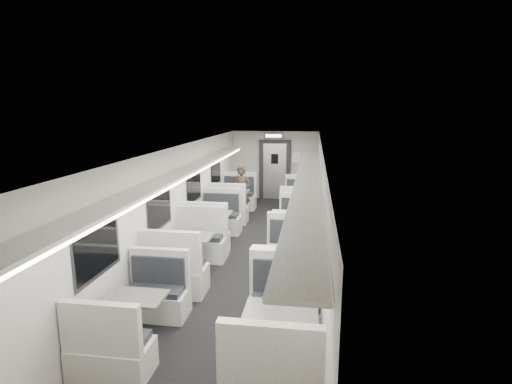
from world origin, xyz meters
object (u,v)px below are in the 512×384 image
(vestibule_door, at_px, (275,170))
(booth_right_b, at_px, (297,230))
(booth_left_c, at_px, (189,254))
(booth_left_d, at_px, (137,318))
(booth_right_a, at_px, (300,206))
(booth_right_d, at_px, (280,338))
(booth_left_a, at_px, (234,203))
(booth_right_c, at_px, (291,270))
(exit_sign, at_px, (274,136))
(passenger, at_px, (242,192))
(booth_left_b, at_px, (213,227))

(vestibule_door, bearing_deg, booth_right_b, -78.21)
(booth_left_c, relative_size, booth_right_b, 1.12)
(booth_left_d, bearing_deg, booth_right_a, 73.40)
(vestibule_door, bearing_deg, booth_left_c, -98.37)
(booth_left_d, relative_size, booth_right_d, 0.88)
(booth_left_a, relative_size, booth_right_c, 1.01)
(booth_left_d, height_order, vestibule_door, vestibule_door)
(booth_left_c, distance_m, booth_right_a, 4.81)
(vestibule_door, relative_size, exit_sign, 3.39)
(booth_right_d, height_order, exit_sign, exit_sign)
(booth_right_a, xyz_separation_m, booth_right_c, (0.00, -4.81, 0.01))
(booth_left_d, relative_size, passenger, 1.25)
(booth_left_c, distance_m, passenger, 4.23)
(booth_left_b, height_order, booth_left_c, booth_left_c)
(booth_right_d, bearing_deg, passenger, 104.14)
(booth_left_c, xyz_separation_m, exit_sign, (1.00, 6.31, 1.88))
(booth_right_a, bearing_deg, booth_right_b, -90.00)
(exit_sign, bearing_deg, booth_left_b, -102.77)
(booth_left_a, relative_size, passenger, 1.40)
(booth_left_b, distance_m, booth_left_d, 4.23)
(booth_right_b, bearing_deg, exit_sign, 103.08)
(booth_right_d, bearing_deg, exit_sign, 96.39)
(booth_right_b, bearing_deg, vestibule_door, 101.79)
(booth_left_a, xyz_separation_m, booth_left_c, (0.00, -4.42, 0.01))
(booth_left_c, relative_size, booth_right_c, 1.03)
(booth_left_d, height_order, passenger, passenger)
(booth_right_b, relative_size, vestibule_door, 0.95)
(booth_right_a, xyz_separation_m, exit_sign, (-1.00, 1.94, 1.90))
(booth_right_c, xyz_separation_m, passenger, (-1.72, 4.65, 0.39))
(booth_right_a, xyz_separation_m, booth_right_b, (0.00, -2.36, -0.02))
(booth_right_b, bearing_deg, booth_left_b, -176.88)
(booth_right_b, bearing_deg, booth_left_d, -114.73)
(booth_left_a, xyz_separation_m, vestibule_door, (1.00, 2.37, 0.65))
(booth_left_a, bearing_deg, booth_left_b, -90.00)
(booth_left_b, relative_size, vestibule_door, 1.02)
(booth_right_a, relative_size, booth_right_d, 0.97)
(passenger, distance_m, exit_sign, 2.68)
(booth_left_c, distance_m, booth_right_d, 3.29)
(booth_right_b, bearing_deg, booth_right_c, -90.00)
(booth_left_a, bearing_deg, booth_right_b, -50.43)
(booth_left_d, bearing_deg, booth_right_d, -7.91)
(booth_right_d, xyz_separation_m, passenger, (-1.72, 6.82, 0.39))
(booth_right_d, bearing_deg, vestibule_door, 96.06)
(booth_left_c, bearing_deg, exit_sign, 80.99)
(booth_left_c, height_order, booth_right_a, booth_left_c)
(booth_right_c, bearing_deg, passenger, 110.29)
(booth_left_b, bearing_deg, passenger, 83.07)
(booth_right_a, bearing_deg, booth_right_d, -90.00)
(booth_left_d, distance_m, exit_sign, 8.92)
(booth_left_c, distance_m, booth_right_c, 2.05)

